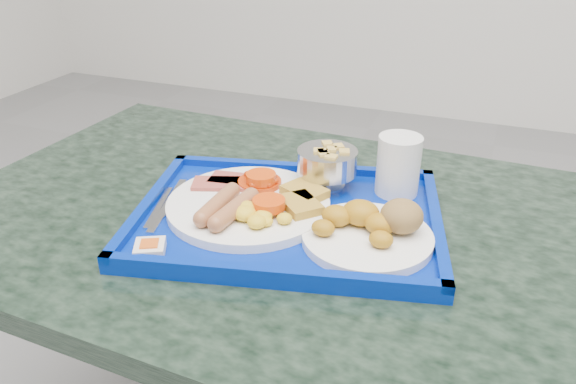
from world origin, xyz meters
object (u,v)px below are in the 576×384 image
Objects in this scene: tray at (288,218)px; juice_cup at (399,163)px; fruit_bowl at (327,162)px; main_plate at (251,203)px; bread_plate at (372,228)px; table at (275,297)px.

juice_cup is at bearing 44.06° from tray.
juice_cup reaches higher than fruit_bowl.
bread_plate is at bearing -4.83° from main_plate.
main_plate is 0.25m from juice_cup.
main_plate is at bearing -125.99° from table.
table is 11.04× the size of fruit_bowl.
main_plate is 1.37× the size of bread_plate.
main_plate is at bearing -173.13° from tray.
bread_plate is 1.89× the size of juice_cup.
main_plate is 0.20m from bread_plate.
main_plate is at bearing 175.17° from bread_plate.
main_plate is 2.59× the size of juice_cup.
tray reaches higher than table.
table is at bearing -147.96° from juice_cup.
tray is at bearing -36.28° from table.
bread_plate is 0.18m from fruit_bowl.
table is at bearing 54.01° from main_plate.
bread_plate is (0.14, -0.02, 0.03)m from tray.
juice_cup reaches higher than tray.
main_plate is (-0.06, -0.01, 0.02)m from tray.
tray is 2.83× the size of bread_plate.
table is 0.28m from bread_plate.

